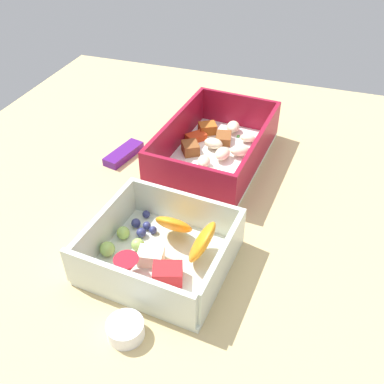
{
  "coord_description": "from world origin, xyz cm",
  "views": [
    {
      "loc": [
        -43.12,
        -14.79,
        38.64
      ],
      "look_at": [
        -1.95,
        -0.87,
        4.0
      ],
      "focal_mm": 40.19,
      "sensor_mm": 36.0,
      "label": 1
    }
  ],
  "objects_px": {
    "pasta_container": "(215,149)",
    "candy_bar": "(124,154)",
    "fruit_bowl": "(163,250)",
    "paper_cup_liner": "(125,329)"
  },
  "relations": [
    {
      "from": "pasta_container",
      "to": "candy_bar",
      "type": "bearing_deg",
      "value": 110.85
    },
    {
      "from": "pasta_container",
      "to": "fruit_bowl",
      "type": "relative_size",
      "value": 1.41
    },
    {
      "from": "pasta_container",
      "to": "fruit_bowl",
      "type": "distance_m",
      "value": 0.22
    },
    {
      "from": "candy_bar",
      "to": "paper_cup_liner",
      "type": "bearing_deg",
      "value": -153.87
    },
    {
      "from": "candy_bar",
      "to": "paper_cup_liner",
      "type": "height_order",
      "value": "paper_cup_liner"
    },
    {
      "from": "fruit_bowl",
      "to": "pasta_container",
      "type": "bearing_deg",
      "value": 0.89
    },
    {
      "from": "fruit_bowl",
      "to": "paper_cup_liner",
      "type": "bearing_deg",
      "value": -179.5
    },
    {
      "from": "pasta_container",
      "to": "fruit_bowl",
      "type": "height_order",
      "value": "pasta_container"
    },
    {
      "from": "candy_bar",
      "to": "paper_cup_liner",
      "type": "xyz_separation_m",
      "value": [
        -0.28,
        -0.14,
        0.0
      ]
    },
    {
      "from": "paper_cup_liner",
      "to": "pasta_container",
      "type": "bearing_deg",
      "value": 0.76
    }
  ]
}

